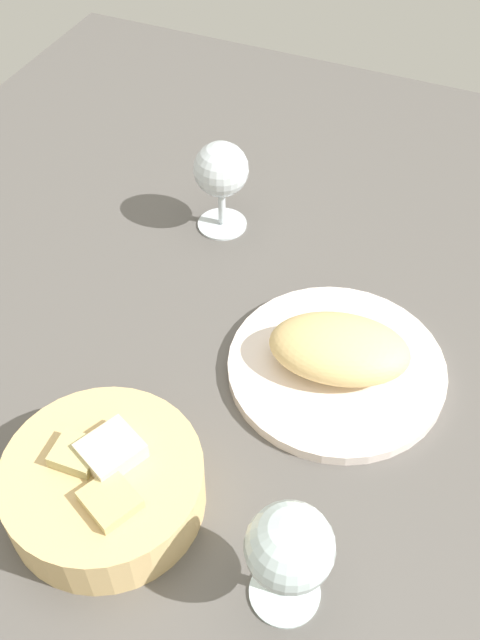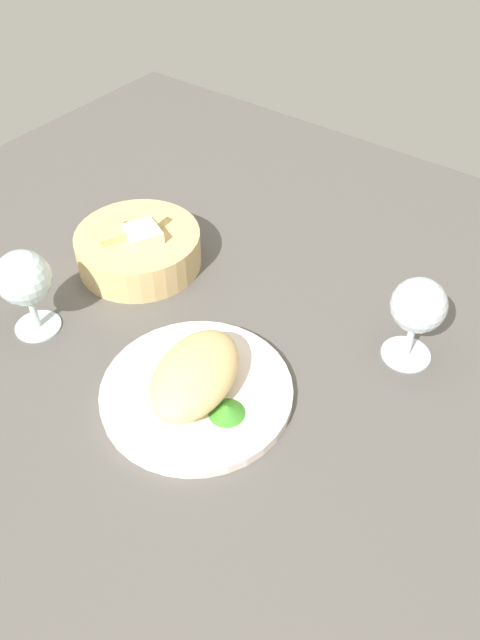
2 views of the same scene
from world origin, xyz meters
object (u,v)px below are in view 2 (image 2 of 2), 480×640
object	(u,v)px
plate	(197,392)
wine_glass_far	(24,281)
wine_glass_near	(418,309)
bread_basket	(138,248)

from	to	relation	value
plate	wine_glass_far	distance (cm)	27.53
wine_glass_near	wine_glass_far	bearing A→B (deg)	120.48
plate	wine_glass_near	xyz separation A→B (cm)	(22.41, -18.38, 7.86)
plate	bread_basket	size ratio (longest dim) A/B	1.27
wine_glass_far	bread_basket	bearing A→B (deg)	-5.39
plate	wine_glass_far	xyz separation A→B (cm)	(-3.76, 26.09, 7.92)
bread_basket	wine_glass_far	bearing A→B (deg)	174.61
bread_basket	wine_glass_near	distance (cm)	43.55
wine_glass_near	wine_glass_far	world-z (taller)	wine_glass_far
plate	wine_glass_far	bearing A→B (deg)	98.21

